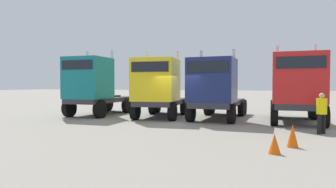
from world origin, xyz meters
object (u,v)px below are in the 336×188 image
semi_truck_red (297,87)px  traffic_cone_far (293,136)px  visitor_in_hivis (322,110)px  traffic_cone_near (274,144)px  semi_truck_yellow (159,87)px  semi_truck_teal (94,86)px  semi_truck_navy (215,89)px

semi_truck_red → traffic_cone_far: size_ratio=7.83×
visitor_in_hivis → traffic_cone_near: bearing=-71.8°
visitor_in_hivis → traffic_cone_far: bearing=-70.8°
semi_truck_yellow → semi_truck_teal: bearing=-94.2°
semi_truck_yellow → traffic_cone_far: 9.63m
traffic_cone_near → semi_truck_teal: bearing=145.8°
semi_truck_navy → semi_truck_yellow: bearing=-87.4°
semi_truck_yellow → semi_truck_navy: bearing=85.1°
semi_truck_yellow → visitor_in_hivis: semi_truck_yellow is taller
traffic_cone_near → traffic_cone_far: (0.56, 1.15, 0.08)m
traffic_cone_near → traffic_cone_far: size_ratio=0.79×
semi_truck_teal → semi_truck_red: 12.10m
semi_truck_navy → visitor_in_hivis: size_ratio=3.84×
semi_truck_yellow → visitor_in_hivis: 8.98m
semi_truck_navy → visitor_in_hivis: 5.96m
visitor_in_hivis → semi_truck_navy: bearing=-172.2°
semi_truck_teal → semi_truck_red: semi_truck_teal is taller
semi_truck_teal → traffic_cone_far: semi_truck_teal is taller
semi_truck_teal → visitor_in_hivis: size_ratio=3.61×
semi_truck_yellow → traffic_cone_far: bearing=42.2°
semi_truck_red → visitor_in_hivis: 3.34m
semi_truck_navy → semi_truck_red: size_ratio=1.12×
semi_truck_yellow → traffic_cone_far: size_ratio=8.25×
semi_truck_teal → visitor_in_hivis: semi_truck_teal is taller
semi_truck_yellow → semi_truck_red: semi_truck_red is taller
semi_truck_yellow → traffic_cone_near: bearing=35.2°
traffic_cone_far → visitor_in_hivis: bearing=67.8°
semi_truck_red → traffic_cone_near: bearing=-8.9°
semi_truck_navy → traffic_cone_far: semi_truck_navy is taller
semi_truck_teal → traffic_cone_far: (11.49, -6.29, -1.57)m
semi_truck_navy → traffic_cone_near: (3.07, -7.58, -1.47)m
semi_truck_teal → semi_truck_navy: semi_truck_teal is taller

